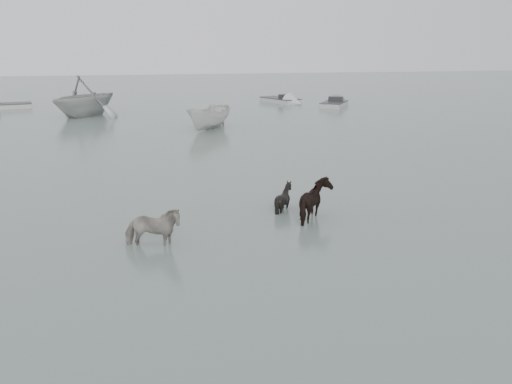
% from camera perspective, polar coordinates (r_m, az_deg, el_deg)
% --- Properties ---
extents(ground, '(140.00, 140.00, 0.00)m').
position_cam_1_polar(ground, '(16.81, 2.81, -3.96)').
color(ground, '#4F5E58').
rests_on(ground, ground).
extents(pony_pinto, '(1.69, 0.99, 1.35)m').
position_cam_1_polar(pony_pinto, '(15.70, -10.34, -3.04)').
color(pony_pinto, black).
rests_on(pony_pinto, ground).
extents(pony_dark, '(1.41, 1.58, 1.45)m').
position_cam_1_polar(pony_dark, '(17.79, 6.13, -0.49)').
color(pony_dark, black).
rests_on(pony_dark, ground).
extents(pony_black, '(1.31, 1.22, 1.19)m').
position_cam_1_polar(pony_black, '(18.78, 2.79, 0.04)').
color(pony_black, black).
rests_on(pony_black, ground).
extents(rowboat_trail, '(7.38, 7.49, 2.99)m').
position_cam_1_polar(rowboat_trail, '(42.43, -16.79, 9.29)').
color(rowboat_trail, '#A7A9A7').
rests_on(rowboat_trail, ground).
extents(boat_small, '(3.70, 4.21, 1.58)m').
position_cam_1_polar(boat_small, '(35.08, -4.68, 7.56)').
color(boat_small, beige).
rests_on(boat_small, ground).
extents(skiff_port, '(3.67, 4.61, 0.75)m').
position_cam_1_polar(skiff_port, '(46.75, 7.82, 8.92)').
color(skiff_port, '#9C9F9C').
rests_on(skiff_port, ground).
extents(skiff_outer, '(5.58, 2.79, 0.75)m').
position_cam_1_polar(skiff_outer, '(49.23, -23.80, 8.09)').
color(skiff_outer, '#A7A7A2').
rests_on(skiff_outer, ground).
extents(skiff_mid, '(3.83, 5.32, 0.75)m').
position_cam_1_polar(skiff_mid, '(49.25, 2.46, 9.38)').
color(skiff_mid, '#ACAFAD').
rests_on(skiff_mid, ground).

